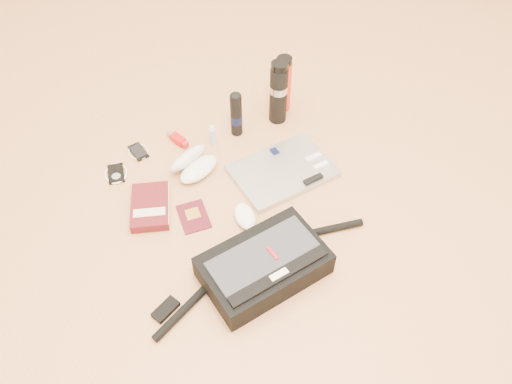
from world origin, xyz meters
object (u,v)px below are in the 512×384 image
(thermos_black, at_px, (278,92))
(messenger_bag, at_px, (263,266))
(book, at_px, (151,207))
(thermos_red, at_px, (283,84))
(laptop, at_px, (283,171))

(thermos_black, bearing_deg, messenger_bag, -119.68)
(book, distance_m, thermos_red, 0.77)
(messenger_bag, relative_size, thermos_black, 2.85)
(messenger_bag, distance_m, book, 0.49)
(messenger_bag, height_order, book, messenger_bag)
(book, bearing_deg, laptop, 13.75)
(thermos_black, bearing_deg, book, -158.19)
(laptop, relative_size, thermos_red, 1.54)
(messenger_bag, relative_size, thermos_red, 3.14)
(messenger_bag, relative_size, laptop, 2.03)
(laptop, xyz_separation_m, book, (-0.52, 0.04, 0.01))
(messenger_bag, xyz_separation_m, laptop, (0.26, 0.38, -0.04))
(laptop, bearing_deg, messenger_bag, -130.54)
(laptop, distance_m, book, 0.52)
(book, xyz_separation_m, thermos_black, (0.64, 0.26, 0.13))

